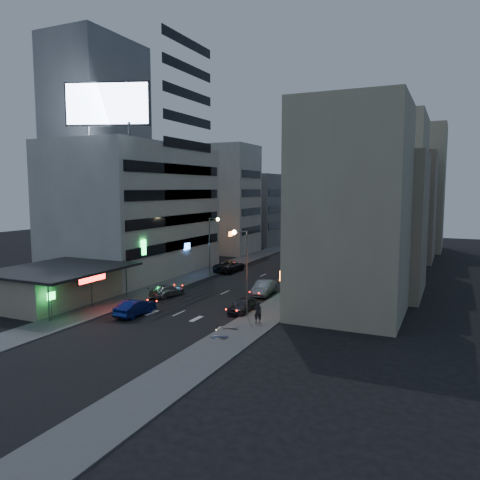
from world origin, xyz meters
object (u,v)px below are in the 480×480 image
Objects in this scene: scooter_black_a at (228,333)px; parked_car_right_near at (243,305)px; parked_car_left at (229,266)px; scooter_silver_b at (234,321)px; road_car_blue at (135,307)px; parked_car_right_mid at (264,288)px; road_car_silver at (167,291)px; scooter_blue at (229,330)px; person at (258,312)px; scooter_black_b at (239,323)px; parked_car_right_far at (312,266)px; scooter_silver_a at (225,330)px.

parked_car_right_near is at bearing 30.41° from scooter_black_a.
parked_car_right_near is 22.52m from parked_car_left.
road_car_blue is at bearing 79.23° from scooter_silver_b.
parked_car_right_mid is 16.46m from scooter_black_a.
parked_car_right_mid reaches higher than road_car_silver.
parked_car_left is 3.37× the size of scooter_blue.
person reaches higher than parked_car_left.
scooter_black_a is 0.95× the size of scooter_black_b.
parked_car_left is at bearing 125.28° from parked_car_right_mid.
scooter_black_a is at bearing 54.10° from person.
road_car_blue is at bearing -20.38° from person.
parked_car_left is 3.72× the size of scooter_black_a.
person is at bearing 9.07° from scooter_black_a.
road_car_silver reaches higher than scooter_black_b.
scooter_black_b is at bearing -82.81° from parked_car_right_mid.
scooter_silver_b is at bearing 30.43° from scooter_black_a.
scooter_black_a is (2.51, -33.09, -0.20)m from parked_car_right_far.
scooter_silver_a is 2.25m from scooter_black_b.
road_car_blue is at bearing 59.36° from scooter_blue.
parked_car_right_near is 5.47m from scooter_silver_b.
parked_car_right_near reaches higher than scooter_blue.
scooter_silver_a is (10.77, -2.41, -0.17)m from road_car_blue.
scooter_silver_a is 0.29m from scooter_blue.
parked_car_right_near is at bearing -2.33° from scooter_blue.
road_car_blue reaches higher than scooter_blue.
parked_car_right_near is at bearing -149.06° from road_car_blue.
road_car_blue is at bearing 89.17° from scooter_black_a.
parked_car_right_far is 3.34× the size of scooter_black_b.
scooter_black_a is at bearing -74.43° from parked_car_right_near.
parked_car_right_mid is at bearing -141.10° from road_car_silver.
scooter_silver_b is (1.64, -30.14, -0.10)m from parked_car_right_far.
road_car_silver is at bearing -120.51° from parked_car_right_far.
parked_car_left is at bearing 25.26° from scooter_black_b.
person is at bearing 167.07° from road_car_silver.
scooter_black_a is at bearing 150.08° from road_car_silver.
road_car_blue is at bearing 111.87° from road_car_silver.
person is 1.22× the size of scooter_silver_a.
scooter_black_b is at bearing -15.74° from scooter_silver_a.
road_car_blue is 11.31m from scooter_blue.
road_car_blue is 2.81× the size of scooter_black_b.
road_car_silver is 2.36× the size of scooter_silver_b.
road_car_silver is 14.40m from scooter_silver_b.
scooter_silver_a is 0.90× the size of scooter_blue.
parked_car_right_near is 5.77m from scooter_black_b.
scooter_black_b is (-0.33, 2.82, 0.02)m from scooter_black_a.
scooter_silver_b reaches higher than scooter_silver_a.
parked_car_right_mid is at bearing 10.29° from scooter_black_b.
scooter_black_b is (-0.12, 2.20, -0.03)m from scooter_blue.
parked_car_right_far reaches higher than scooter_black_b.
scooter_blue is (13.18, -27.25, -0.17)m from parked_car_left.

